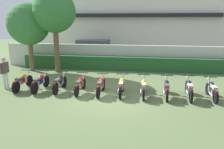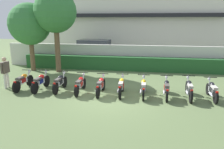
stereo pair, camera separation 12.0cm
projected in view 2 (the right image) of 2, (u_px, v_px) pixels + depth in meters
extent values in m
plane|color=#607547|center=(109.00, 98.00, 10.45)|extent=(60.00, 60.00, 0.00)
cube|color=silver|center=(134.00, 19.00, 24.16)|extent=(19.72, 6.00, 7.31)
cube|color=black|center=(131.00, 15.00, 20.96)|extent=(16.56, 0.50, 0.36)
cube|color=silver|center=(125.00, 57.00, 16.72)|extent=(18.73, 0.30, 1.77)
cube|color=#235628|center=(124.00, 63.00, 16.15)|extent=(14.99, 0.70, 1.00)
cube|color=#9EA3A8|center=(97.00, 53.00, 19.83)|extent=(4.61, 2.13, 1.00)
cube|color=#2D333D|center=(94.00, 43.00, 19.68)|extent=(2.80, 1.87, 0.65)
cylinder|color=black|center=(116.00, 56.00, 20.45)|extent=(0.69, 0.26, 0.68)
cylinder|color=black|center=(111.00, 59.00, 18.70)|extent=(0.69, 0.26, 0.68)
cylinder|color=black|center=(84.00, 55.00, 21.15)|extent=(0.69, 0.26, 0.68)
cylinder|color=black|center=(76.00, 58.00, 19.40)|extent=(0.69, 0.26, 0.68)
cylinder|color=brown|center=(32.00, 55.00, 15.94)|extent=(0.33, 0.33, 2.29)
sphere|color=#387A3D|center=(30.00, 24.00, 15.42)|extent=(2.90, 2.90, 2.90)
cylinder|color=brown|center=(58.00, 50.00, 15.40)|extent=(0.36, 0.36, 3.14)
sphere|color=#387A3D|center=(55.00, 12.00, 14.79)|extent=(2.84, 2.84, 2.84)
cylinder|color=black|center=(30.00, 80.00, 12.33)|extent=(0.10, 0.61, 0.61)
cylinder|color=black|center=(16.00, 87.00, 11.13)|extent=(0.10, 0.61, 0.61)
cube|color=silver|center=(23.00, 81.00, 11.65)|extent=(0.21, 0.60, 0.22)
ellipsoid|color=orange|center=(24.00, 76.00, 11.75)|extent=(0.23, 0.44, 0.22)
cube|color=#4C4742|center=(20.00, 78.00, 11.38)|extent=(0.21, 0.52, 0.10)
cube|color=red|center=(15.00, 82.00, 10.97)|extent=(0.10, 0.08, 0.08)
cylinder|color=silver|center=(29.00, 75.00, 12.17)|extent=(0.05, 0.23, 0.65)
cylinder|color=black|center=(27.00, 70.00, 12.01)|extent=(0.60, 0.05, 0.04)
sphere|color=silver|center=(29.00, 72.00, 12.23)|extent=(0.14, 0.14, 0.14)
cylinder|color=silver|center=(18.00, 85.00, 11.46)|extent=(0.08, 0.55, 0.07)
cube|color=#A51414|center=(22.00, 80.00, 11.59)|extent=(0.25, 0.36, 0.20)
cylinder|color=black|center=(46.00, 81.00, 12.16)|extent=(0.10, 0.63, 0.63)
cylinder|color=black|center=(35.00, 88.00, 10.95)|extent=(0.10, 0.63, 0.63)
cube|color=silver|center=(40.00, 82.00, 11.47)|extent=(0.21, 0.60, 0.22)
ellipsoid|color=red|center=(41.00, 77.00, 11.58)|extent=(0.22, 0.44, 0.22)
cube|color=#4C4742|center=(38.00, 79.00, 11.20)|extent=(0.21, 0.52, 0.10)
cube|color=red|center=(33.00, 83.00, 10.78)|extent=(0.10, 0.08, 0.08)
cylinder|color=silver|center=(45.00, 76.00, 12.00)|extent=(0.05, 0.23, 0.65)
cylinder|color=black|center=(44.00, 70.00, 11.84)|extent=(0.60, 0.04, 0.04)
sphere|color=silver|center=(46.00, 72.00, 12.06)|extent=(0.14, 0.14, 0.14)
cylinder|color=silver|center=(36.00, 85.00, 11.28)|extent=(0.08, 0.55, 0.07)
cube|color=navy|center=(40.00, 81.00, 11.41)|extent=(0.24, 0.36, 0.20)
cylinder|color=black|center=(64.00, 82.00, 12.05)|extent=(0.10, 0.61, 0.61)
cylinder|color=black|center=(55.00, 89.00, 10.86)|extent=(0.10, 0.61, 0.61)
cube|color=silver|center=(60.00, 83.00, 11.37)|extent=(0.21, 0.60, 0.22)
ellipsoid|color=black|center=(61.00, 77.00, 11.48)|extent=(0.23, 0.44, 0.22)
cube|color=#4C4742|center=(58.00, 80.00, 11.10)|extent=(0.21, 0.52, 0.10)
cube|color=red|center=(54.00, 84.00, 10.70)|extent=(0.10, 0.08, 0.08)
cylinder|color=silver|center=(64.00, 77.00, 11.89)|extent=(0.05, 0.23, 0.65)
cylinder|color=black|center=(63.00, 71.00, 11.73)|extent=(0.60, 0.05, 0.04)
sphere|color=silver|center=(64.00, 73.00, 11.95)|extent=(0.14, 0.14, 0.14)
cylinder|color=silver|center=(56.00, 86.00, 11.18)|extent=(0.08, 0.55, 0.07)
cube|color=black|center=(59.00, 82.00, 11.31)|extent=(0.25, 0.36, 0.20)
cylinder|color=black|center=(84.00, 83.00, 11.83)|extent=(0.11, 0.57, 0.57)
cylinder|color=black|center=(77.00, 91.00, 10.55)|extent=(0.11, 0.57, 0.57)
cube|color=silver|center=(80.00, 84.00, 11.10)|extent=(0.22, 0.61, 0.22)
ellipsoid|color=red|center=(81.00, 79.00, 11.21)|extent=(0.23, 0.45, 0.22)
cube|color=#4C4742|center=(79.00, 82.00, 10.83)|extent=(0.21, 0.53, 0.10)
cube|color=red|center=(76.00, 86.00, 10.38)|extent=(0.10, 0.08, 0.08)
cylinder|color=silver|center=(83.00, 78.00, 11.66)|extent=(0.06, 0.23, 0.65)
cylinder|color=black|center=(83.00, 73.00, 11.50)|extent=(0.60, 0.05, 0.04)
sphere|color=silver|center=(84.00, 74.00, 11.72)|extent=(0.14, 0.14, 0.14)
cylinder|color=silver|center=(76.00, 88.00, 10.91)|extent=(0.09, 0.55, 0.07)
cube|color=#A51414|center=(80.00, 84.00, 11.04)|extent=(0.25, 0.37, 0.20)
cylinder|color=black|center=(103.00, 85.00, 11.57)|extent=(0.09, 0.59, 0.59)
cylinder|color=black|center=(98.00, 92.00, 10.33)|extent=(0.09, 0.59, 0.59)
cube|color=silver|center=(101.00, 86.00, 10.87)|extent=(0.20, 0.60, 0.22)
ellipsoid|color=red|center=(101.00, 80.00, 10.98)|extent=(0.22, 0.44, 0.22)
cube|color=#4C4742|center=(100.00, 83.00, 10.60)|extent=(0.20, 0.52, 0.10)
cube|color=red|center=(97.00, 87.00, 10.17)|extent=(0.10, 0.08, 0.08)
cylinder|color=silver|center=(103.00, 79.00, 11.41)|extent=(0.05, 0.23, 0.65)
cylinder|color=black|center=(103.00, 74.00, 11.25)|extent=(0.60, 0.04, 0.04)
sphere|color=silver|center=(103.00, 75.00, 11.47)|extent=(0.14, 0.14, 0.14)
cylinder|color=silver|center=(97.00, 90.00, 10.68)|extent=(0.07, 0.55, 0.07)
cube|color=#A51414|center=(100.00, 85.00, 10.81)|extent=(0.24, 0.36, 0.20)
cylinder|color=black|center=(123.00, 85.00, 11.42)|extent=(0.10, 0.62, 0.61)
cylinder|color=black|center=(120.00, 93.00, 10.24)|extent=(0.10, 0.62, 0.61)
cube|color=silver|center=(121.00, 86.00, 10.75)|extent=(0.21, 0.60, 0.22)
ellipsoid|color=yellow|center=(122.00, 81.00, 10.86)|extent=(0.23, 0.44, 0.22)
cube|color=#B2ADA3|center=(121.00, 83.00, 10.48)|extent=(0.21, 0.52, 0.10)
cube|color=red|center=(120.00, 88.00, 10.08)|extent=(0.10, 0.08, 0.08)
cylinder|color=silver|center=(123.00, 80.00, 11.26)|extent=(0.05, 0.23, 0.65)
cylinder|color=black|center=(122.00, 74.00, 11.10)|extent=(0.60, 0.05, 0.04)
sphere|color=silver|center=(123.00, 76.00, 11.32)|extent=(0.14, 0.14, 0.14)
cylinder|color=silver|center=(118.00, 90.00, 10.55)|extent=(0.08, 0.55, 0.07)
cube|color=#A51414|center=(121.00, 85.00, 10.69)|extent=(0.25, 0.37, 0.20)
cylinder|color=black|center=(143.00, 86.00, 11.31)|extent=(0.11, 0.59, 0.59)
cylinder|color=black|center=(143.00, 94.00, 10.04)|extent=(0.11, 0.59, 0.59)
cube|color=silver|center=(143.00, 87.00, 10.59)|extent=(0.22, 0.60, 0.22)
ellipsoid|color=yellow|center=(144.00, 82.00, 10.70)|extent=(0.23, 0.45, 0.22)
cube|color=beige|center=(144.00, 84.00, 10.32)|extent=(0.21, 0.53, 0.10)
cube|color=red|center=(144.00, 89.00, 9.87)|extent=(0.10, 0.08, 0.08)
cylinder|color=silver|center=(144.00, 81.00, 11.15)|extent=(0.06, 0.23, 0.65)
cylinder|color=black|center=(144.00, 75.00, 10.99)|extent=(0.60, 0.05, 0.04)
sphere|color=silver|center=(144.00, 77.00, 11.21)|extent=(0.14, 0.14, 0.14)
cylinder|color=silver|center=(141.00, 91.00, 10.40)|extent=(0.08, 0.55, 0.07)
cube|color=black|center=(143.00, 87.00, 10.53)|extent=(0.25, 0.37, 0.20)
cylinder|color=black|center=(166.00, 87.00, 11.17)|extent=(0.11, 0.59, 0.59)
cylinder|color=black|center=(167.00, 96.00, 9.89)|extent=(0.11, 0.59, 0.59)
cube|color=silver|center=(167.00, 88.00, 10.44)|extent=(0.22, 0.61, 0.22)
ellipsoid|color=black|center=(167.00, 83.00, 10.55)|extent=(0.23, 0.45, 0.22)
cube|color=#4C4742|center=(167.00, 85.00, 10.17)|extent=(0.22, 0.53, 0.10)
cube|color=red|center=(167.00, 90.00, 9.72)|extent=(0.10, 0.08, 0.08)
cylinder|color=silver|center=(166.00, 81.00, 11.01)|extent=(0.06, 0.23, 0.65)
cylinder|color=black|center=(167.00, 76.00, 10.84)|extent=(0.60, 0.05, 0.04)
sphere|color=silver|center=(166.00, 77.00, 11.07)|extent=(0.14, 0.14, 0.14)
cylinder|color=silver|center=(164.00, 92.00, 10.26)|extent=(0.09, 0.55, 0.07)
cube|color=#A51414|center=(167.00, 88.00, 10.38)|extent=(0.25, 0.37, 0.20)
cylinder|color=black|center=(187.00, 87.00, 11.03)|extent=(0.11, 0.64, 0.64)
cylinder|color=black|center=(191.00, 96.00, 9.76)|extent=(0.11, 0.64, 0.64)
cube|color=silver|center=(189.00, 89.00, 10.31)|extent=(0.22, 0.61, 0.22)
ellipsoid|color=black|center=(189.00, 83.00, 10.42)|extent=(0.23, 0.45, 0.22)
cube|color=beige|center=(190.00, 86.00, 10.04)|extent=(0.21, 0.53, 0.10)
cube|color=red|center=(192.00, 91.00, 9.60)|extent=(0.10, 0.08, 0.08)
cylinder|color=silver|center=(188.00, 82.00, 10.86)|extent=(0.06, 0.23, 0.65)
cylinder|color=black|center=(189.00, 76.00, 10.70)|extent=(0.60, 0.05, 0.04)
sphere|color=silver|center=(188.00, 78.00, 10.92)|extent=(0.14, 0.14, 0.14)
cylinder|color=silver|center=(187.00, 93.00, 10.12)|extent=(0.09, 0.55, 0.07)
cube|color=black|center=(190.00, 88.00, 10.25)|extent=(0.25, 0.37, 0.20)
cylinder|color=black|center=(208.00, 89.00, 10.87)|extent=(0.10, 0.57, 0.57)
cylinder|color=black|center=(216.00, 98.00, 9.67)|extent=(0.10, 0.57, 0.57)
cube|color=silver|center=(212.00, 90.00, 10.19)|extent=(0.21, 0.60, 0.22)
ellipsoid|color=black|center=(212.00, 84.00, 10.29)|extent=(0.23, 0.44, 0.22)
cube|color=beige|center=(214.00, 87.00, 9.91)|extent=(0.21, 0.52, 0.10)
cube|color=red|center=(217.00, 92.00, 9.50)|extent=(0.10, 0.08, 0.08)
cylinder|color=silver|center=(209.00, 83.00, 10.71)|extent=(0.05, 0.23, 0.65)
cylinder|color=black|center=(211.00, 77.00, 10.55)|extent=(0.60, 0.04, 0.04)
sphere|color=silver|center=(209.00, 79.00, 10.77)|extent=(0.14, 0.14, 0.14)
cylinder|color=silver|center=(211.00, 95.00, 9.99)|extent=(0.08, 0.55, 0.07)
cube|color=black|center=(213.00, 90.00, 10.13)|extent=(0.24, 0.36, 0.20)
cylinder|color=silver|center=(8.00, 80.00, 12.03)|extent=(0.13, 0.13, 0.84)
cylinder|color=silver|center=(5.00, 81.00, 11.82)|extent=(0.13, 0.13, 0.84)
cube|color=brown|center=(5.00, 67.00, 11.75)|extent=(0.22, 0.49, 0.59)
cylinder|color=brown|center=(8.00, 66.00, 12.03)|extent=(0.09, 0.09, 0.56)
cylinder|color=brown|center=(1.00, 68.00, 11.46)|extent=(0.09, 0.09, 0.56)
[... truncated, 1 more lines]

